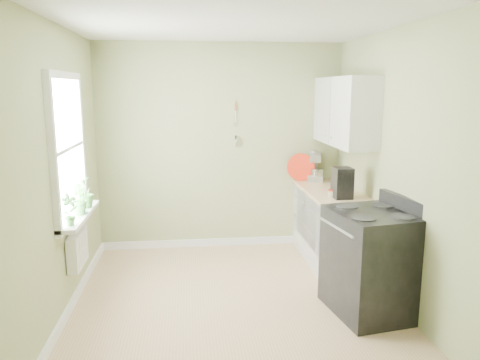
{
  "coord_description": "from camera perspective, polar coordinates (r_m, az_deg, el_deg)",
  "views": [
    {
      "loc": [
        -0.43,
        -4.32,
        2.11
      ],
      "look_at": [
        0.12,
        0.55,
        1.15
      ],
      "focal_mm": 35.0,
      "sensor_mm": 36.0,
      "label": 1
    }
  ],
  "objects": [
    {
      "name": "wall_utensils",
      "position": [
        6.16,
        -0.52,
        5.97
      ],
      "size": [
        0.02,
        0.14,
        0.58
      ],
      "color": "#D4B282",
      "rests_on": "wall_back"
    },
    {
      "name": "window",
      "position": [
        4.79,
        -20.33,
        3.64
      ],
      "size": [
        0.06,
        1.14,
        1.44
      ],
      "color": "white",
      "rests_on": "wall_left"
    },
    {
      "name": "stove",
      "position": [
        4.66,
        15.72,
        -9.55
      ],
      "size": [
        0.83,
        0.91,
        1.12
      ],
      "color": "black",
      "rests_on": "floor"
    },
    {
      "name": "upper_cabinets",
      "position": [
        5.73,
        12.6,
        8.18
      ],
      "size": [
        0.35,
        1.4,
        0.8
      ],
      "primitive_type": "cube",
      "color": "white",
      "rests_on": "wall_right"
    },
    {
      "name": "jar",
      "position": [
        5.36,
        11.08,
        -1.62
      ],
      "size": [
        0.08,
        0.08,
        0.09
      ],
      "color": "beige",
      "rests_on": "countertop"
    },
    {
      "name": "plant_b",
      "position": [
        4.83,
        -19.06,
        -2.2
      ],
      "size": [
        0.21,
        0.22,
        0.31
      ],
      "primitive_type": "imported",
      "rotation": [
        0.0,
        0.0,
        2.2
      ],
      "color": "#3F8335",
      "rests_on": "window_sill"
    },
    {
      "name": "plant_a",
      "position": [
        4.46,
        -20.14,
        -3.42
      ],
      "size": [
        0.19,
        0.18,
        0.3
      ],
      "primitive_type": "imported",
      "rotation": [
        0.0,
        0.0,
        0.59
      ],
      "color": "#3F8335",
      "rests_on": "window_sill"
    },
    {
      "name": "ceiling",
      "position": [
        4.38,
        -0.77,
        18.91
      ],
      "size": [
        3.2,
        3.6,
        0.02
      ],
      "primitive_type": "cube",
      "color": "white",
      "rests_on": "wall_back"
    },
    {
      "name": "floor",
      "position": [
        4.83,
        -0.69,
        -14.99
      ],
      "size": [
        3.2,
        3.6,
        0.02
      ],
      "primitive_type": "cube",
      "color": "tan",
      "rests_on": "ground"
    },
    {
      "name": "wall_left",
      "position": [
        4.54,
        -21.38,
        0.63
      ],
      "size": [
        0.02,
        3.6,
        2.7
      ],
      "primitive_type": "cube",
      "color": "tan",
      "rests_on": "floor"
    },
    {
      "name": "window_sill",
      "position": [
        4.9,
        -18.98,
        -4.11
      ],
      "size": [
        0.18,
        1.14,
        0.04
      ],
      "primitive_type": "cube",
      "color": "white",
      "rests_on": "wall_left"
    },
    {
      "name": "countertop",
      "position": [
        5.72,
        11.24,
        -1.48
      ],
      "size": [
        0.64,
        1.6,
        0.04
      ],
      "primitive_type": "cube",
      "color": "#D4B282",
      "rests_on": "base_cabinets"
    },
    {
      "name": "stand_mixer",
      "position": [
        6.3,
        9.18,
        1.49
      ],
      "size": [
        0.28,
        0.36,
        0.4
      ],
      "color": "#B2B2B7",
      "rests_on": "countertop"
    },
    {
      "name": "red_tray",
      "position": [
        6.23,
        7.42,
        1.56
      ],
      "size": [
        0.37,
        0.17,
        0.37
      ],
      "primitive_type": "cylinder",
      "rotation": [
        1.45,
        0.0,
        -0.29
      ],
      "color": "#B8230F",
      "rests_on": "countertop"
    },
    {
      "name": "radiator",
      "position": [
        4.96,
        -19.2,
        -7.95
      ],
      "size": [
        0.12,
        0.5,
        0.35
      ],
      "primitive_type": "cube",
      "color": "white",
      "rests_on": "wall_left"
    },
    {
      "name": "wall_right",
      "position": [
        4.84,
        18.63,
        1.41
      ],
      "size": [
        0.02,
        3.6,
        2.7
      ],
      "primitive_type": "cube",
      "color": "tan",
      "rests_on": "floor"
    },
    {
      "name": "kettle",
      "position": [
        6.32,
        7.24,
        0.82
      ],
      "size": [
        0.17,
        0.1,
        0.18
      ],
      "color": "silver",
      "rests_on": "countertop"
    },
    {
      "name": "base_cabinets",
      "position": [
        5.84,
        11.17,
        -5.84
      ],
      "size": [
        0.6,
        1.6,
        0.87
      ],
      "primitive_type": "cube",
      "color": "white",
      "rests_on": "floor"
    },
    {
      "name": "wall_back",
      "position": [
        6.19,
        -2.39,
        3.99
      ],
      "size": [
        3.2,
        0.02,
        2.7
      ],
      "primitive_type": "cube",
      "color": "tan",
      "rests_on": "floor"
    },
    {
      "name": "coffee_maker",
      "position": [
        5.32,
        12.33,
        -0.45
      ],
      "size": [
        0.2,
        0.22,
        0.35
      ],
      "color": "black",
      "rests_on": "countertop"
    },
    {
      "name": "plant_c",
      "position": [
        5.09,
        -18.42,
        -1.39
      ],
      "size": [
        0.19,
        0.19,
        0.33
      ],
      "primitive_type": "imported",
      "rotation": [
        0.0,
        0.0,
        4.67
      ],
      "color": "#3F8335",
      "rests_on": "window_sill"
    }
  ]
}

